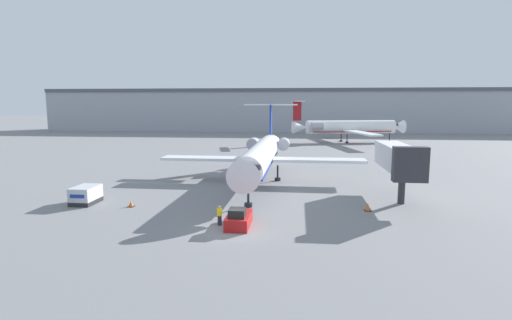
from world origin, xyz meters
TOP-DOWN VIEW (x-y plane):
  - ground_plane at (0.00, 0.00)m, footprint 600.00×600.00m
  - terminal_building at (0.00, 120.00)m, footprint 180.00×16.80m
  - airplane_main at (0.20, 20.65)m, footprint 26.86×32.32m
  - pushback_tug at (0.02, 1.14)m, footprint 1.90×4.00m
  - luggage_cart at (-16.81, 7.14)m, footprint 2.14×3.25m
  - worker_near_tug at (-1.63, 1.26)m, footprint 0.40×0.24m
  - traffic_cone_left at (-11.66, 6.39)m, footprint 0.65×0.65m
  - traffic_cone_right at (11.66, 7.29)m, footprint 0.65×0.65m
  - airplane_parked_far_left at (17.96, 77.30)m, footprint 30.98×37.77m
  - jet_bridge at (15.55, 12.63)m, footprint 3.20×11.45m

SIDE VIEW (x-z plane):
  - ground_plane at x=0.00m, z-range 0.00..0.00m
  - traffic_cone_left at x=-11.66m, z-range -0.02..0.58m
  - traffic_cone_right at x=11.66m, z-range -0.02..0.76m
  - pushback_tug at x=0.02m, z-range -0.23..1.49m
  - worker_near_tug at x=-1.63m, z-range 0.04..1.76m
  - luggage_cart at x=-16.81m, z-range 0.00..1.80m
  - airplane_main at x=0.20m, z-range -1.42..8.74m
  - airplane_parked_far_left at x=17.96m, z-range -1.42..9.54m
  - jet_bridge at x=15.55m, z-range 1.35..7.54m
  - terminal_building at x=0.00m, z-range 0.03..15.75m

